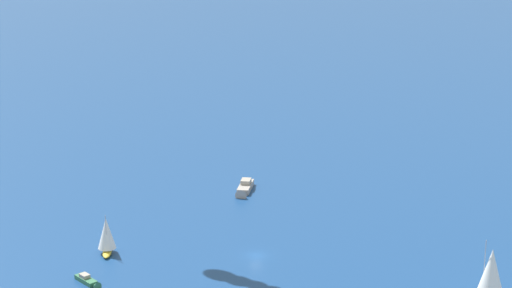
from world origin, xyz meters
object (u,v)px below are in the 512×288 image
motorboat_far_port (244,188)px  sailboat_outer_ring_a (490,279)px  sailboat_inshore (107,235)px  motorboat_near_centre (89,281)px

motorboat_far_port → sailboat_outer_ring_a: 77.76m
motorboat_far_port → sailboat_inshore: bearing=-54.4°
sailboat_outer_ring_a → sailboat_inshore: bearing=-127.9°
motorboat_near_centre → motorboat_far_port: (-41.01, 44.13, 0.34)m
motorboat_near_centre → sailboat_outer_ring_a: 74.23m
sailboat_inshore → sailboat_outer_ring_a: 76.47m
motorboat_near_centre → sailboat_inshore: size_ratio=0.80×
sailboat_inshore → sailboat_outer_ring_a: size_ratio=0.66×
motorboat_near_centre → sailboat_outer_ring_a: size_ratio=0.53×
motorboat_far_port → sailboat_outer_ring_a: size_ratio=0.85×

